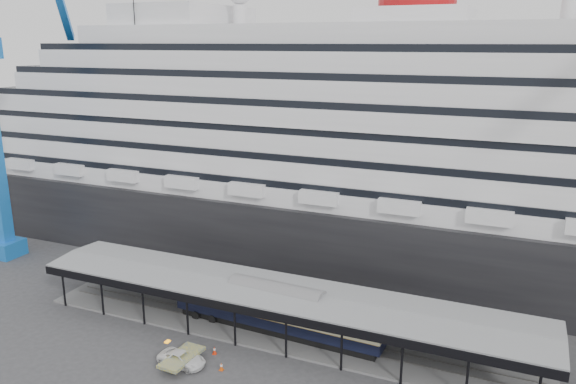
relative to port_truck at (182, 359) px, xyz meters
name	(u,v)px	position (x,y,z in m)	size (l,w,h in m)	color
ground	(256,355)	(5.93, 4.40, -0.67)	(200.00, 200.00, 0.00)	#373739
cruise_ship	(354,130)	(5.98, 36.40, 17.68)	(130.00, 30.00, 43.90)	black
platform_canopy	(277,313)	(5.93, 9.40, 1.69)	(56.00, 9.18, 5.30)	slate
port_truck	(182,359)	(0.00, 0.00, 0.00)	(2.24, 4.85, 1.35)	white
pullman_carriage	(276,309)	(5.90, 9.40, 2.17)	(24.18, 4.23, 23.62)	black
traffic_cone_left	(214,350)	(1.89, 3.00, -0.26)	(0.55, 0.55, 0.83)	red
traffic_cone_mid	(221,366)	(3.99, 0.74, -0.27)	(0.42, 0.42, 0.81)	#D64B0B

